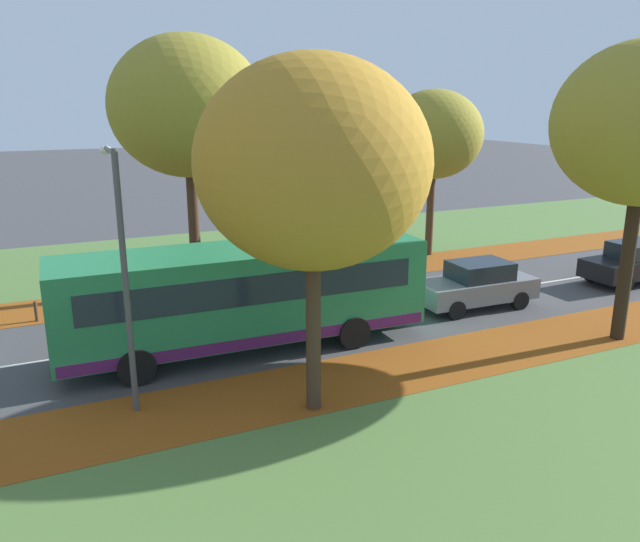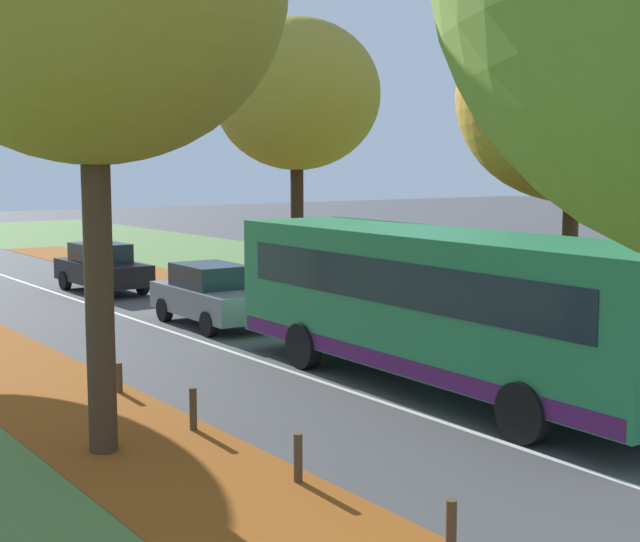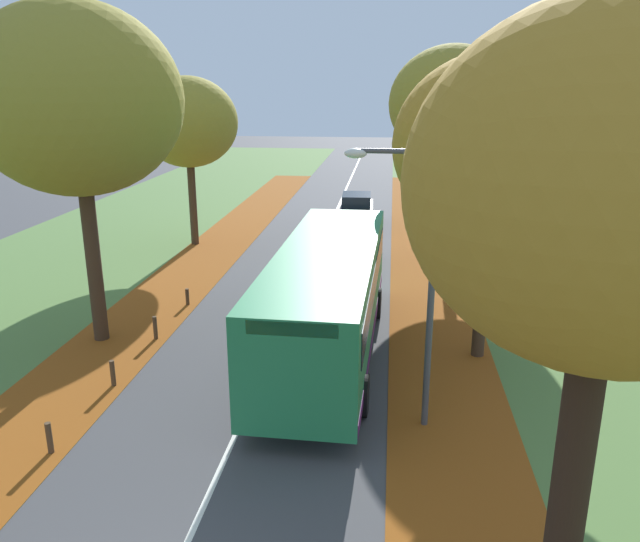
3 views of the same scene
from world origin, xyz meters
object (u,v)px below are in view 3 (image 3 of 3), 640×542
tree_right_mid (452,104)px  bollard_fifth (155,328)px  bollard_third (49,438)px  tree_left_mid (188,123)px  car_black_following (356,210)px  streetlamp_right (417,260)px  tree_right_near (494,145)px  tree_right_nearest (611,191)px  car_grey_lead (343,247)px  bus (327,295)px  tree_left_near (76,101)px  bollard_fourth (113,373)px  bollard_sixth (187,297)px

tree_right_mid → bollard_fifth: size_ratio=12.34×
bollard_third → tree_left_mid: bearing=97.6°
tree_left_mid → car_black_following: (7.14, 4.71, -4.64)m
tree_left_mid → streetlamp_right: 17.61m
tree_right_near → bollard_fifth: (-9.15, 0.07, -5.32)m
tree_right_nearest → car_grey_lead: (-3.95, 17.88, -5.37)m
bollard_third → bus: 7.55m
tree_left_near → bollard_fourth: size_ratio=13.77×
bollard_fifth → tree_right_mid: bearing=48.3°
car_grey_lead → car_black_following: same height
bollard_third → bollard_sixth: size_ratio=1.20×
tree_right_near → car_black_following: tree_right_near is taller
tree_left_mid → bollard_fifth: 12.23m
tree_right_mid → tree_right_nearest: bearing=-90.6°
tree_left_near → bus: 8.30m
tree_right_near → bollard_third: tree_right_near is taller
tree_left_near → car_grey_lead: tree_left_near is taller
bollard_sixth → car_grey_lead: car_grey_lead is taller
tree_right_nearest → tree_right_mid: (0.21, 19.94, 0.13)m
tree_right_nearest → streetlamp_right: bearing=104.5°
car_grey_lead → car_black_following: 7.58m
bollard_fourth → car_grey_lead: 11.95m
tree_right_nearest → tree_right_near: 9.81m
tree_left_mid → tree_right_near: bearing=-43.9°
tree_right_nearest → bollard_fourth: bearing=141.5°
streetlamp_right → car_black_following: 19.82m
bollard_fourth → bollard_fifth: 2.92m
tree_left_near → tree_right_near: 10.78m
tree_right_nearest → tree_left_mid: bearing=117.9°
car_black_following → tree_left_near: bearing=-112.4°
bollard_sixth → tree_left_near: bearing=-117.2°
tree_left_mid → tree_right_mid: bearing=-4.1°
tree_left_mid → bus: tree_left_mid is taller
bollard_third → car_grey_lead: 14.67m
tree_left_near → tree_right_near: tree_left_near is taller
tree_right_near → bollard_third: 12.05m
bollard_third → bollard_fourth: 2.92m
bollard_sixth → streetlamp_right: streetlamp_right is taller
bollard_fourth → car_black_following: size_ratio=0.16×
bollard_fourth → car_grey_lead: (4.80, 10.94, 0.48)m
tree_left_mid → bollard_fifth: size_ratio=10.65×
tree_right_nearest → bus: (-3.72, 9.49, -4.48)m
bollard_third → car_black_following: bearing=77.1°
tree_left_mid → tree_right_nearest: tree_right_nearest is taller
tree_left_mid → tree_right_near: size_ratio=0.94×
tree_left_near → bollard_sixth: (1.58, 3.07, -6.42)m
tree_left_near → tree_right_mid: 14.70m
bollard_fifth → tree_right_near: bearing=-0.4°
bollard_sixth → car_black_following: 13.61m
bus → car_black_following: 16.00m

